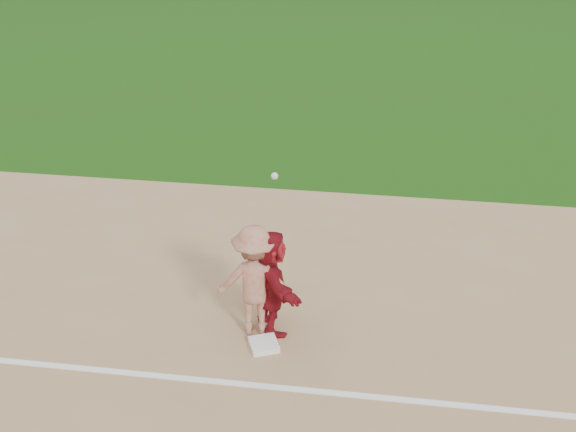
# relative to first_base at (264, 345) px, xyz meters

# --- Properties ---
(ground) EXTENTS (160.00, 160.00, 0.00)m
(ground) POSITION_rel_first_base_xyz_m (0.12, 0.00, -0.06)
(ground) COLOR #1A460D
(ground) RESTS_ON ground
(foul_line) EXTENTS (60.00, 0.10, 0.01)m
(foul_line) POSITION_rel_first_base_xyz_m (0.12, -0.80, -0.04)
(foul_line) COLOR white
(foul_line) RESTS_ON infield_dirt
(first_base) EXTENTS (0.49, 0.49, 0.08)m
(first_base) POSITION_rel_first_base_xyz_m (0.00, 0.00, 0.00)
(first_base) COLOR white
(first_base) RESTS_ON infield_dirt
(base_runner) EXTENTS (1.05, 1.52, 1.57)m
(base_runner) POSITION_rel_first_base_xyz_m (0.03, 0.46, 0.75)
(base_runner) COLOR maroon
(base_runner) RESTS_ON infield_dirt
(first_base_play) EXTENTS (1.14, 0.74, 2.56)m
(first_base_play) POSITION_rel_first_base_xyz_m (-0.18, 0.37, 0.80)
(first_base_play) COLOR #969698
(first_base_play) RESTS_ON infield_dirt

